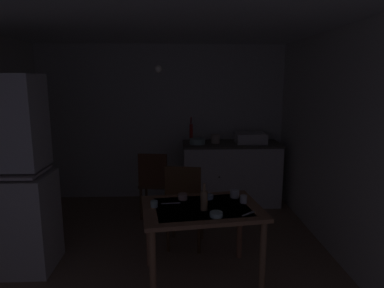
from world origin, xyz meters
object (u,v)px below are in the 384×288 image
(mug_dark, at_px, (183,197))
(dining_table, at_px, (202,217))
(chair_by_counter, at_px, (155,182))
(serving_bowl_wide, at_px, (208,197))
(chair_far_side, at_px, (185,205))
(glass_bottle, at_px, (204,200))
(mixing_bowl_counter, at_px, (197,141))
(hand_pump, at_px, (191,132))
(sink_basin, at_px, (251,138))
(hutch_cabinet, at_px, (4,182))

(mug_dark, bearing_deg, dining_table, -49.36)
(dining_table, bearing_deg, mug_dark, 130.64)
(chair_by_counter, xyz_separation_m, serving_bowl_wide, (0.61, -1.29, 0.25))
(chair_far_side, bearing_deg, mug_dark, -93.42)
(chair_by_counter, xyz_separation_m, glass_bottle, (0.55, -1.57, 0.32))
(chair_far_side, xyz_separation_m, mug_dark, (-0.02, -0.41, 0.24))
(dining_table, distance_m, serving_bowl_wide, 0.25)
(dining_table, xyz_separation_m, mug_dark, (-0.17, 0.20, 0.13))
(chair_by_counter, bearing_deg, dining_table, -70.34)
(mixing_bowl_counter, distance_m, serving_bowl_wide, 1.77)
(glass_bottle, bearing_deg, hand_pump, 90.80)
(hand_pump, relative_size, chair_by_counter, 0.43)
(hand_pump, height_order, dining_table, hand_pump)
(mixing_bowl_counter, bearing_deg, sink_basin, 3.58)
(sink_basin, distance_m, hand_pump, 0.89)
(glass_bottle, bearing_deg, dining_table, 100.06)
(hand_pump, xyz_separation_m, mug_dark, (-0.15, -1.87, -0.35))
(mixing_bowl_counter, height_order, glass_bottle, mixing_bowl_counter)
(hand_pump, height_order, chair_far_side, hand_pump)
(dining_table, height_order, serving_bowl_wide, serving_bowl_wide)
(mixing_bowl_counter, bearing_deg, chair_far_side, -99.02)
(hand_pump, height_order, chair_by_counter, hand_pump)
(dining_table, xyz_separation_m, serving_bowl_wide, (0.07, 0.21, 0.12))
(mug_dark, bearing_deg, sink_basin, 60.29)
(chair_far_side, distance_m, chair_by_counter, 0.97)
(sink_basin, height_order, dining_table, sink_basin)
(chair_by_counter, bearing_deg, glass_bottle, -70.78)
(hand_pump, bearing_deg, glass_bottle, -89.20)
(sink_basin, distance_m, mixing_bowl_counter, 0.80)
(sink_basin, relative_size, chair_by_counter, 0.48)
(hutch_cabinet, relative_size, mug_dark, 21.31)
(chair_by_counter, bearing_deg, mixing_bowl_counter, 38.10)
(hand_pump, bearing_deg, hutch_cabinet, -136.40)
(serving_bowl_wide, bearing_deg, mug_dark, -177.06)
(hand_pump, xyz_separation_m, chair_by_counter, (-0.52, -0.57, -0.60))
(mixing_bowl_counter, bearing_deg, chair_by_counter, -141.90)
(hutch_cabinet, relative_size, hand_pump, 4.91)
(chair_by_counter, height_order, serving_bowl_wide, chair_by_counter)
(sink_basin, height_order, hand_pump, hand_pump)
(hand_pump, xyz_separation_m, chair_far_side, (-0.13, -1.46, -0.59))
(sink_basin, distance_m, serving_bowl_wide, 2.00)
(hand_pump, distance_m, dining_table, 2.12)
(mixing_bowl_counter, xyz_separation_m, serving_bowl_wide, (0.00, -1.76, -0.23))
(mug_dark, bearing_deg, mixing_bowl_counter, 82.25)
(hutch_cabinet, relative_size, mixing_bowl_counter, 8.36)
(dining_table, distance_m, glass_bottle, 0.21)
(dining_table, bearing_deg, glass_bottle, -79.94)
(hutch_cabinet, distance_m, chair_by_counter, 1.86)
(chair_far_side, xyz_separation_m, serving_bowl_wide, (0.22, -0.40, 0.23))
(sink_basin, bearing_deg, dining_table, -113.28)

